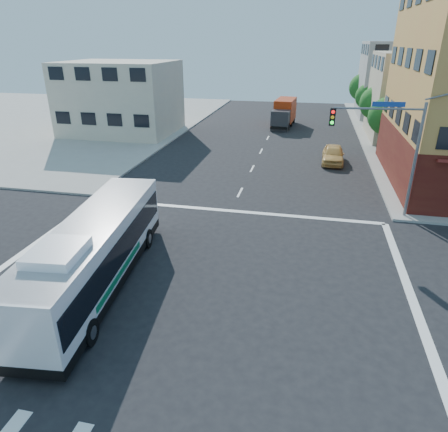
# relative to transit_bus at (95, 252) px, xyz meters

# --- Properties ---
(ground) EXTENTS (120.00, 120.00, 0.00)m
(ground) POSITION_rel_transit_bus_xyz_m (4.11, 0.12, -1.69)
(ground) COLOR black
(ground) RESTS_ON ground
(sidewalk_nw) EXTENTS (50.00, 50.00, 0.15)m
(sidewalk_nw) POSITION_rel_transit_bus_xyz_m (-30.89, 35.12, -1.62)
(sidewalk_nw) COLOR gray
(sidewalk_nw) RESTS_ON ground
(building_east_near) EXTENTS (12.06, 10.06, 9.00)m
(building_east_near) POSITION_rel_transit_bus_xyz_m (21.09, 34.10, 2.81)
(building_east_near) COLOR #BCAF90
(building_east_near) RESTS_ON ground
(building_east_far) EXTENTS (12.06, 10.06, 10.00)m
(building_east_far) POSITION_rel_transit_bus_xyz_m (21.09, 48.10, 3.31)
(building_east_far) COLOR #A6A5A0
(building_east_far) RESTS_ON ground
(building_west) EXTENTS (12.06, 10.06, 8.00)m
(building_west) POSITION_rel_transit_bus_xyz_m (-12.91, 30.10, 2.31)
(building_west) COLOR #BEB49E
(building_west) RESTS_ON ground
(signal_mast_ne) EXTENTS (7.91, 1.13, 8.07)m
(signal_mast_ne) POSITION_rel_transit_bus_xyz_m (13.19, 10.74, 3.29)
(signal_mast_ne) COLOR slate
(signal_mast_ne) RESTS_ON ground
(street_tree_a) EXTENTS (3.60, 3.60, 5.53)m
(street_tree_a) POSITION_rel_transit_bus_xyz_m (16.01, 28.04, 1.90)
(street_tree_a) COLOR #392214
(street_tree_a) RESTS_ON ground
(street_tree_b) EXTENTS (3.80, 3.80, 5.79)m
(street_tree_b) POSITION_rel_transit_bus_xyz_m (16.01, 36.04, 2.06)
(street_tree_b) COLOR #392214
(street_tree_b) RESTS_ON ground
(street_tree_c) EXTENTS (3.40, 3.40, 5.29)m
(street_tree_c) POSITION_rel_transit_bus_xyz_m (16.01, 44.04, 1.77)
(street_tree_c) COLOR #392214
(street_tree_c) RESTS_ON ground
(street_tree_d) EXTENTS (4.00, 4.00, 6.03)m
(street_tree_d) POSITION_rel_transit_bus_xyz_m (16.01, 52.04, 2.19)
(street_tree_d) COLOR #392214
(street_tree_d) RESTS_ON ground
(transit_bus) EXTENTS (3.75, 11.89, 3.46)m
(transit_bus) POSITION_rel_transit_bus_xyz_m (0.00, 0.00, 0.00)
(transit_bus) COLOR black
(transit_bus) RESTS_ON ground
(box_truck) EXTENTS (2.70, 7.46, 3.29)m
(box_truck) POSITION_rel_transit_bus_xyz_m (5.29, 38.16, -0.10)
(box_truck) COLOR #292A2F
(box_truck) RESTS_ON ground
(parked_car) EXTENTS (2.03, 4.69, 1.58)m
(parked_car) POSITION_rel_transit_bus_xyz_m (10.90, 22.39, -0.90)
(parked_car) COLOR #E0B05B
(parked_car) RESTS_ON ground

